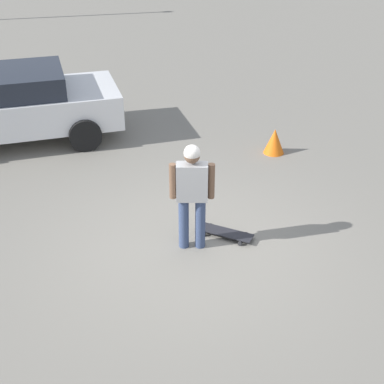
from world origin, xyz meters
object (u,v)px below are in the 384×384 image
(car_parked_near, at_px, (14,104))
(skateboard, at_px, (225,233))
(person, at_px, (192,190))
(traffic_cone, at_px, (274,141))

(car_parked_near, bearing_deg, skateboard, 122.25)
(person, relative_size, traffic_cone, 3.26)
(person, xyz_separation_m, car_parked_near, (-4.73, -2.04, -0.19))
(person, distance_m, skateboard, 1.02)
(skateboard, bearing_deg, car_parked_near, -16.44)
(person, bearing_deg, skateboard, 27.43)
(traffic_cone, bearing_deg, car_parked_near, -117.24)
(person, bearing_deg, car_parked_near, 133.36)
(person, height_order, traffic_cone, person)
(traffic_cone, bearing_deg, skateboard, -40.91)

